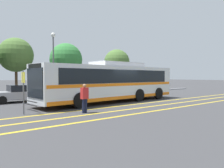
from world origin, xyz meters
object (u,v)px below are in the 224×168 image
transit_bus (112,82)px  bus_stop_sign (23,87)px  pedestrian_0 (85,97)px  street_lamp (53,53)px  parked_car_1 (21,93)px  parked_car_2 (82,90)px  tree_0 (66,60)px  tree_2 (117,62)px  tree_3 (16,55)px

transit_bus → bus_stop_sign: bearing=97.8°
pedestrian_0 → street_lamp: 11.27m
street_lamp → parked_car_1: bearing=-144.9°
transit_bus → street_lamp: (-1.62, 7.28, 2.73)m
parked_car_2 → street_lamp: bearing=34.9°
parked_car_2 → bus_stop_sign: size_ratio=2.12×
bus_stop_sign → tree_0: 15.36m
pedestrian_0 → tree_2: bearing=-147.0°
pedestrian_0 → transit_bus: bearing=-155.7°
bus_stop_sign → pedestrian_0: bearing=-124.5°
pedestrian_0 → tree_0: size_ratio=0.27×
parked_car_1 → parked_car_2: (5.69, 0.20, 0.02)m
pedestrian_0 → tree_0: (6.04, 13.98, 3.15)m
street_lamp → parked_car_2: bearing=-55.1°
tree_0 → bus_stop_sign: bearing=-125.4°
parked_car_1 → tree_0: size_ratio=0.82×
transit_bus → tree_3: size_ratio=2.10×
parked_car_1 → tree_2: bearing=-73.7°
parked_car_2 → tree_3: 8.57m
parked_car_1 → tree_3: size_ratio=0.80×
bus_stop_sign → parked_car_2: bearing=-53.5°
parked_car_1 → street_lamp: street_lamp is taller
parked_car_1 → bus_stop_sign: (-1.65, -5.97, 0.76)m
tree_2 → tree_0: bearing=151.8°
parked_car_1 → tree_2: 13.50m
street_lamp → tree_3: 4.68m
transit_bus → parked_car_2: (0.16, 4.73, -0.89)m
transit_bus → bus_stop_sign: transit_bus is taller
street_lamp → tree_3: bearing=121.5°
parked_car_2 → tree_0: size_ratio=0.80×
parked_car_2 → bus_stop_sign: 9.61m
pedestrian_0 → tree_2: tree_2 is taller
parked_car_1 → street_lamp: size_ratio=0.78×
parked_car_2 → tree_0: 7.16m
tree_2 → pedestrian_0: bearing=-136.5°
transit_bus → pedestrian_0: size_ratio=8.02×
bus_stop_sign → tree_2: bearing=-60.4°
street_lamp → tree_2: (8.79, 0.63, -0.54)m
street_lamp → tree_2: size_ratio=1.17×
transit_bus → tree_0: bearing=-11.9°
tree_2 → tree_3: bearing=163.4°
transit_bus → parked_car_1: 7.21m
tree_2 → tree_3: tree_3 is taller
pedestrian_0 → bus_stop_sign: bearing=-41.4°
transit_bus → tree_3: tree_3 is taller
pedestrian_0 → street_lamp: (2.82, 10.36, 3.43)m
tree_2 → street_lamp: bearing=-175.9°
tree_0 → tree_2: 6.32m
tree_0 → street_lamp: bearing=-131.7°
transit_bus → bus_stop_sign: size_ratio=5.62×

